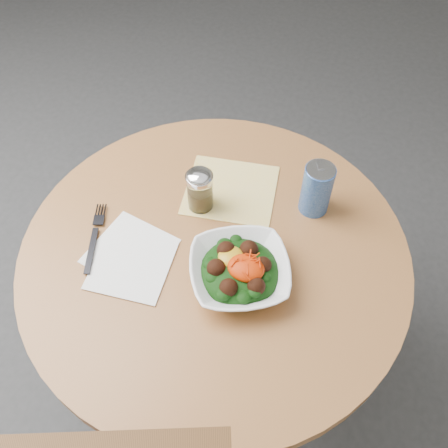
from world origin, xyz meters
name	(u,v)px	position (x,y,z in m)	size (l,w,h in m)	color
ground	(218,370)	(0.00, 0.00, 0.00)	(6.00, 6.00, 0.00)	#303033
table	(216,291)	(0.00, 0.00, 0.55)	(0.90, 0.90, 0.75)	black
cloth_napkin	(231,190)	(-0.02, 0.18, 0.75)	(0.22, 0.20, 0.00)	#DCA70B
paper_napkins	(131,258)	(-0.17, -0.08, 0.75)	(0.21, 0.23, 0.00)	white
salad_bowl	(240,271)	(0.08, -0.06, 0.78)	(0.29, 0.29, 0.08)	white
fork	(95,235)	(-0.28, -0.05, 0.76)	(0.08, 0.20, 0.00)	black
spice_shaker	(200,190)	(-0.07, 0.11, 0.81)	(0.07, 0.07, 0.12)	silver
beverage_can	(317,189)	(0.19, 0.19, 0.82)	(0.07, 0.07, 0.14)	navy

